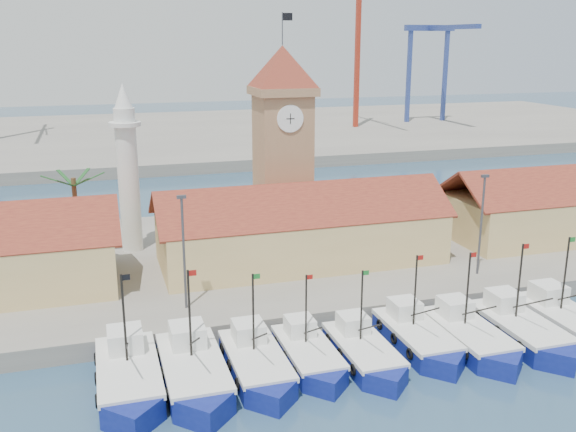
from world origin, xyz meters
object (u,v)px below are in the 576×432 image
object	(u,v)px
boat_4	(365,354)
minaret	(128,168)
boat_0	(129,380)
clock_tower	(283,141)

from	to	relation	value
boat_4	minaret	bearing A→B (deg)	118.26
boat_0	boat_4	world-z (taller)	boat_0
boat_0	minaret	bearing A→B (deg)	85.52
minaret	boat_4	bearing A→B (deg)	-61.74
boat_4	clock_tower	xyz separation A→B (m)	(1.12, 23.81, 11.24)
boat_0	minaret	distance (m)	26.41
boat_0	boat_4	distance (m)	15.85
clock_tower	boat_0	bearing A→B (deg)	-126.64
minaret	clock_tower	bearing A→B (deg)	-7.61
boat_0	clock_tower	world-z (taller)	clock_tower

